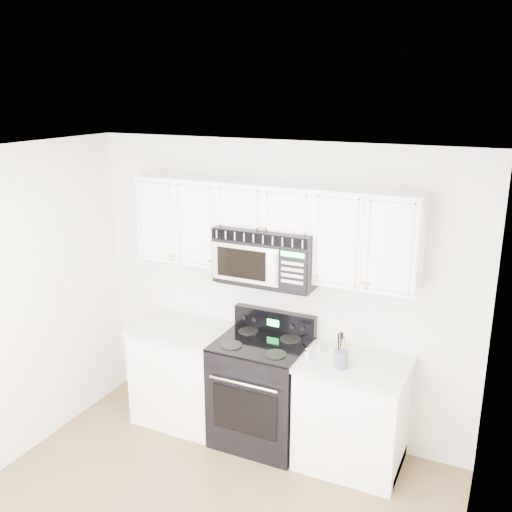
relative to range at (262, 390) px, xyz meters
The scene contains 9 objects.
room 1.65m from the range, 89.70° to the right, with size 3.51×3.51×2.61m.
base_cabinet_left 0.79m from the range, behind, with size 0.86×0.65×0.92m.
base_cabinet_right 0.81m from the range, ahead, with size 0.86×0.65×0.92m.
range is the anchor object (origin of this frame).
upper_cabinets 1.46m from the range, 87.20° to the left, with size 2.44×0.37×0.75m.
microwave 1.20m from the range, 82.91° to the left, with size 0.84×0.47×0.47m.
utensil_crock 0.90m from the range, ahead, with size 0.11×0.11×0.30m.
shaker_salt 0.68m from the range, 15.16° to the right, with size 0.04×0.04×0.10m.
shaker_pepper 0.69m from the range, ahead, with size 0.04×0.04×0.09m.
Camera 1 is at (1.83, -2.59, 3.00)m, focal length 40.00 mm.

